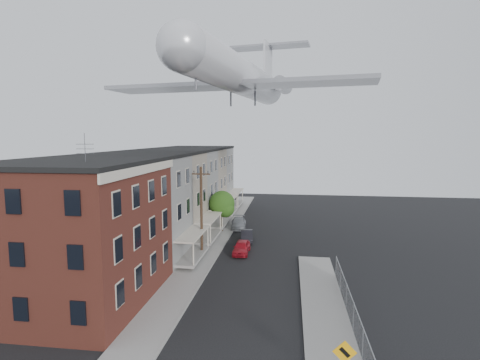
% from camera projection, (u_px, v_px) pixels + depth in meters
% --- Properties ---
extents(sidewalk_left, '(3.00, 62.00, 0.12)m').
position_uv_depth(sidewalk_left, '(215.00, 240.00, 43.26)').
color(sidewalk_left, gray).
rests_on(sidewalk_left, ground).
extents(sidewalk_right, '(3.00, 26.00, 0.12)m').
position_uv_depth(sidewalk_right, '(327.00, 322.00, 24.08)').
color(sidewalk_right, gray).
rests_on(sidewalk_right, ground).
extents(curb_left, '(0.15, 62.00, 0.14)m').
position_uv_depth(curb_left, '(227.00, 240.00, 43.07)').
color(curb_left, gray).
rests_on(curb_left, ground).
extents(curb_right, '(0.15, 26.00, 0.14)m').
position_uv_depth(curb_right, '(304.00, 320.00, 24.27)').
color(curb_right, gray).
rests_on(curb_right, ground).
extents(corner_building, '(10.31, 12.30, 12.15)m').
position_uv_depth(corner_building, '(78.00, 231.00, 26.81)').
color(corner_building, '#341710').
rests_on(corner_building, ground).
extents(row_house_a, '(11.98, 7.00, 10.30)m').
position_uv_depth(row_house_a, '(134.00, 207.00, 36.16)').
color(row_house_a, '#5E5E5C').
rests_on(row_house_a, ground).
extents(row_house_b, '(11.98, 7.00, 10.30)m').
position_uv_depth(row_house_b, '(159.00, 196.00, 43.04)').
color(row_house_b, gray).
rests_on(row_house_b, ground).
extents(row_house_c, '(11.98, 7.00, 10.30)m').
position_uv_depth(row_house_c, '(177.00, 188.00, 49.93)').
color(row_house_c, '#5E5E5C').
rests_on(row_house_c, ground).
extents(row_house_d, '(11.98, 7.00, 10.30)m').
position_uv_depth(row_house_d, '(191.00, 182.00, 56.82)').
color(row_house_d, gray).
rests_on(row_house_d, ground).
extents(row_house_e, '(11.98, 7.00, 10.30)m').
position_uv_depth(row_house_e, '(202.00, 177.00, 63.71)').
color(row_house_e, '#5E5E5C').
rests_on(row_house_e, ground).
extents(chainlink_fence, '(0.06, 18.06, 1.90)m').
position_uv_depth(chainlink_fence, '(354.00, 317.00, 22.78)').
color(chainlink_fence, gray).
rests_on(chainlink_fence, ground).
extents(warning_sign, '(1.10, 0.11, 2.80)m').
position_uv_depth(warning_sign, '(344.00, 360.00, 16.94)').
color(warning_sign, '#515156').
rests_on(warning_sign, ground).
extents(utility_pole, '(1.80, 0.26, 9.00)m').
position_uv_depth(utility_pole, '(201.00, 211.00, 36.83)').
color(utility_pole, black).
rests_on(utility_pole, ground).
extents(street_tree, '(3.22, 3.20, 5.20)m').
position_uv_depth(street_tree, '(223.00, 205.00, 46.70)').
color(street_tree, black).
rests_on(street_tree, ground).
extents(car_near, '(1.59, 3.88, 1.32)m').
position_uv_depth(car_near, '(242.00, 247.00, 38.24)').
color(car_near, '#B31723').
rests_on(car_near, ground).
extents(car_mid, '(1.82, 3.96, 1.26)m').
position_uv_depth(car_mid, '(247.00, 236.00, 42.67)').
color(car_mid, black).
rests_on(car_mid, ground).
extents(car_far, '(2.32, 4.74, 1.33)m').
position_uv_depth(car_far, '(238.00, 223.00, 48.92)').
color(car_far, gray).
rests_on(car_far, ground).
extents(airplane, '(27.92, 31.89, 9.17)m').
position_uv_depth(airplane, '(242.00, 77.00, 39.93)').
color(airplane, silver).
rests_on(airplane, ground).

